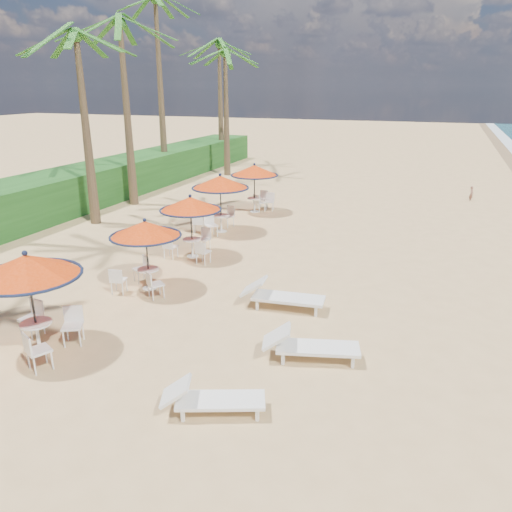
{
  "coord_description": "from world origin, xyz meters",
  "views": [
    {
      "loc": [
        3.15,
        -7.69,
        5.67
      ],
      "look_at": [
        -1.4,
        4.52,
        1.2
      ],
      "focal_mm": 35.0,
      "sensor_mm": 36.0,
      "label": 1
    }
  ],
  "objects": [
    {
      "name": "station_0",
      "position": [
        -4.89,
        -0.03,
        1.74
      ],
      "size": [
        2.28,
        2.28,
        2.37
      ],
      "color": "black",
      "rests_on": "ground"
    },
    {
      "name": "palm_7",
      "position": [
        -12.57,
        27.04,
        7.9
      ],
      "size": [
        5.0,
        5.0,
        8.66
      ],
      "color": "brown",
      "rests_on": "ground"
    },
    {
      "name": "person",
      "position": [
        4.72,
        19.91,
        0.41
      ],
      "size": [
        0.23,
        0.32,
        0.82
      ],
      "primitive_type": "imported",
      "rotation": [
        0.0,
        0.0,
        1.47
      ],
      "color": "brown",
      "rests_on": "ground"
    },
    {
      "name": "palm_3",
      "position": [
        -10.7,
        9.52,
        7.07
      ],
      "size": [
        5.0,
        5.0,
        7.79
      ],
      "color": "brown",
      "rests_on": "ground"
    },
    {
      "name": "ground",
      "position": [
        0.0,
        0.0,
        0.0
      ],
      "size": [
        160.0,
        160.0,
        0.0
      ],
      "primitive_type": "plane",
      "color": "tan",
      "rests_on": "ground"
    },
    {
      "name": "station_3",
      "position": [
        -5.08,
        10.16,
        1.75
      ],
      "size": [
        2.29,
        2.29,
        2.39
      ],
      "color": "black",
      "rests_on": "ground"
    },
    {
      "name": "palm_5",
      "position": [
        -12.97,
        19.4,
        9.62
      ],
      "size": [
        5.0,
        5.0,
        10.5
      ],
      "color": "brown",
      "rests_on": "ground"
    },
    {
      "name": "station_4",
      "position": [
        -4.89,
        13.89,
        1.68
      ],
      "size": [
        2.2,
        2.22,
        2.3
      ],
      "color": "black",
      "rests_on": "ground"
    },
    {
      "name": "palm_4",
      "position": [
        -11.21,
        13.24,
        7.82
      ],
      "size": [
        5.0,
        5.0,
        8.59
      ],
      "color": "brown",
      "rests_on": "ground"
    },
    {
      "name": "lounger_near",
      "position": [
        -0.32,
        -0.78,
        0.31
      ],
      "size": [
        1.96,
        1.22,
        0.67
      ],
      "rotation": [
        0.0,
        0.0,
        0.37
      ],
      "color": "white",
      "rests_on": "ground"
    },
    {
      "name": "lounger_mid",
      "position": [
        0.85,
        1.67,
        0.35
      ],
      "size": [
        2.19,
        1.17,
        0.75
      ],
      "rotation": [
        0.0,
        0.0,
        0.26
      ],
      "color": "white",
      "rests_on": "ground"
    },
    {
      "name": "scrub_hedge",
      "position": [
        -13.5,
        11.0,
        0.9
      ],
      "size": [
        3.0,
        40.0,
        1.8
      ],
      "primitive_type": "cube",
      "color": "#194716",
      "rests_on": "ground"
    },
    {
      "name": "station_1",
      "position": [
        -4.56,
        3.89,
        1.56
      ],
      "size": [
        2.05,
        2.05,
        2.14
      ],
      "color": "black",
      "rests_on": "ground"
    },
    {
      "name": "palm_6",
      "position": [
        -10.25,
        22.78,
        7.12
      ],
      "size": [
        5.0,
        5.0,
        7.84
      ],
      "color": "brown",
      "rests_on": "ground"
    },
    {
      "name": "station_2",
      "position": [
        -4.68,
        6.97,
        1.61
      ],
      "size": [
        2.12,
        2.12,
        2.21
      ],
      "color": "black",
      "rests_on": "ground"
    },
    {
      "name": "lounger_far",
      "position": [
        -0.52,
        3.98,
        0.37
      ],
      "size": [
        2.28,
        0.91,
        0.8
      ],
      "rotation": [
        0.0,
        0.0,
        0.1
      ],
      "color": "white",
      "rests_on": "ground"
    }
  ]
}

